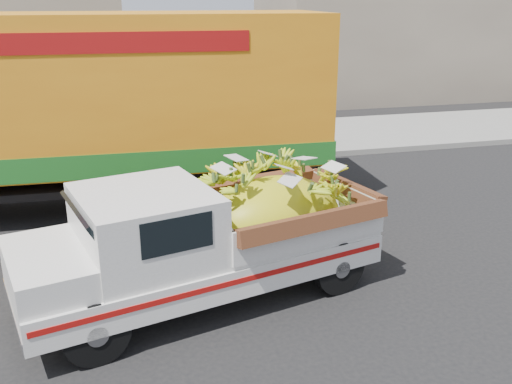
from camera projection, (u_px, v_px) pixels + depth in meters
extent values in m
plane|color=black|center=(100.00, 292.00, 8.31)|extent=(100.00, 100.00, 0.00)
cube|color=gray|center=(99.00, 169.00, 13.93)|extent=(60.00, 0.25, 0.15)
cube|color=gray|center=(99.00, 149.00, 15.85)|extent=(60.00, 4.00, 0.14)
cube|color=gray|center=(428.00, 23.00, 24.54)|extent=(14.00, 6.00, 6.00)
cylinder|color=black|center=(95.00, 332.00, 6.61)|extent=(0.83, 0.42, 0.80)
cylinder|color=black|center=(68.00, 278.00, 7.88)|extent=(0.83, 0.42, 0.80)
cylinder|color=black|center=(338.00, 267.00, 8.20)|extent=(0.83, 0.42, 0.80)
cylinder|color=black|center=(282.00, 230.00, 9.47)|extent=(0.83, 0.42, 0.80)
cube|color=silver|center=(202.00, 261.00, 7.96)|extent=(5.25, 2.97, 0.41)
cube|color=#A50F0C|center=(230.00, 284.00, 7.19)|extent=(4.71, 1.22, 0.07)
cube|color=silver|center=(17.00, 312.00, 6.88)|extent=(0.54, 1.73, 0.15)
cube|color=silver|center=(47.00, 267.00, 6.90)|extent=(1.29, 1.85, 0.38)
cube|color=silver|center=(146.00, 226.00, 7.38)|extent=(2.01, 2.07, 0.95)
cube|color=black|center=(177.00, 235.00, 6.66)|extent=(0.87, 0.23, 0.44)
cube|color=silver|center=(279.00, 214.00, 8.38)|extent=(2.79, 2.34, 0.54)
ellipsoid|color=yellow|center=(273.00, 222.00, 8.37)|extent=(2.48, 1.93, 1.35)
cylinder|color=black|center=(272.00, 185.00, 11.26)|extent=(1.11, 0.36, 1.10)
cylinder|color=black|center=(251.00, 159.00, 13.10)|extent=(1.11, 0.36, 1.10)
cylinder|color=black|center=(212.00, 189.00, 11.01)|extent=(1.11, 0.36, 1.10)
cylinder|color=black|center=(199.00, 162.00, 12.86)|extent=(1.11, 0.36, 1.10)
cube|color=black|center=(27.00, 175.00, 11.14)|extent=(12.03, 1.44, 0.36)
cube|color=orange|center=(15.00, 93.00, 10.62)|extent=(11.84, 2.93, 2.84)
cube|color=#1C621E|center=(24.00, 153.00, 11.00)|extent=(11.90, 2.95, 0.45)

